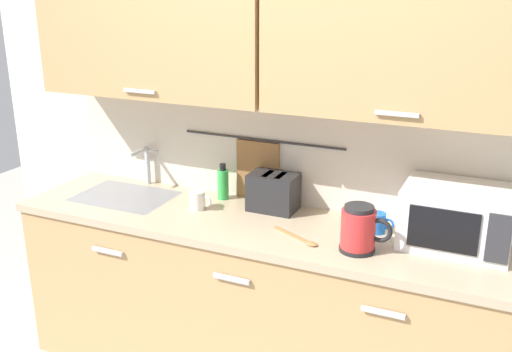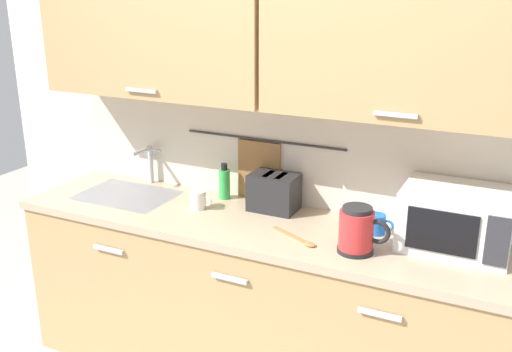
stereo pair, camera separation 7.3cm
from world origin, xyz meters
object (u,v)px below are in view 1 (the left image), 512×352
at_px(dish_soap_bottle, 223,183).
at_px(wooden_spoon, 300,239).
at_px(mug_near_sink, 198,200).
at_px(mug_by_kettle, 378,223).
at_px(electric_kettle, 359,229).
at_px(toaster, 274,192).
at_px(microwave, 457,217).

bearing_deg(dish_soap_bottle, wooden_spoon, -30.26).
distance_m(mug_near_sink, mug_by_kettle, 0.91).
xyz_separation_m(electric_kettle, toaster, (-0.52, 0.29, -0.01)).
height_order(dish_soap_bottle, toaster, dish_soap_bottle).
distance_m(microwave, mug_near_sink, 1.26).
xyz_separation_m(mug_near_sink, mug_by_kettle, (0.91, 0.09, 0.00)).
distance_m(mug_near_sink, toaster, 0.39).
xyz_separation_m(dish_soap_bottle, toaster, (0.31, -0.04, 0.01)).
bearing_deg(mug_by_kettle, toaster, 173.20).
bearing_deg(microwave, wooden_spoon, -160.47).
bearing_deg(wooden_spoon, electric_kettle, -0.44).
xyz_separation_m(toaster, wooden_spoon, (0.25, -0.29, -0.09)).
xyz_separation_m(dish_soap_bottle, mug_by_kettle, (0.86, -0.10, -0.04)).
bearing_deg(electric_kettle, wooden_spoon, 179.56).
bearing_deg(wooden_spoon, dish_soap_bottle, 149.74).
bearing_deg(toaster, microwave, -4.19).
height_order(toaster, mug_by_kettle, toaster).
height_order(mug_near_sink, mug_by_kettle, same).
relative_size(electric_kettle, toaster, 0.89).
xyz_separation_m(microwave, electric_kettle, (-0.37, -0.23, -0.03)).
distance_m(microwave, electric_kettle, 0.44).
bearing_deg(electric_kettle, mug_near_sink, 170.92).
relative_size(dish_soap_bottle, mug_near_sink, 1.63).
bearing_deg(microwave, electric_kettle, -148.45).
relative_size(electric_kettle, wooden_spoon, 0.87).
distance_m(electric_kettle, wooden_spoon, 0.28).
relative_size(mug_near_sink, mug_by_kettle, 1.00).
xyz_separation_m(electric_kettle, wooden_spoon, (-0.27, 0.00, -0.10)).
height_order(toaster, wooden_spoon, toaster).
distance_m(mug_by_kettle, wooden_spoon, 0.38).
height_order(electric_kettle, mug_by_kettle, electric_kettle).
height_order(dish_soap_bottle, mug_near_sink, dish_soap_bottle).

